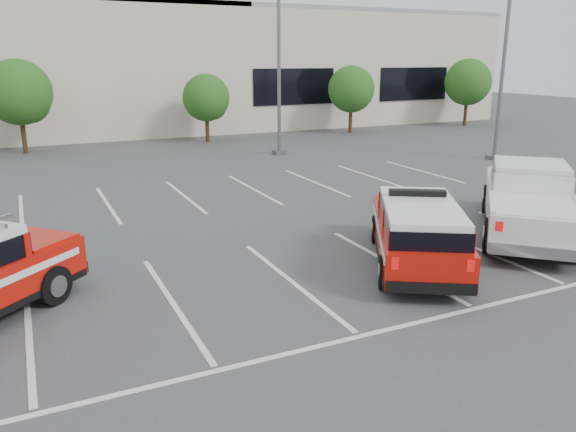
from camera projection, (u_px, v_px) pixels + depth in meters
name	position (u px, v px, depth m)	size (l,w,h in m)	color
ground	(292.00, 282.00, 12.58)	(120.00, 120.00, 0.00)	#3A3A3D
stall_markings	(225.00, 229.00, 16.49)	(23.00, 15.00, 0.01)	silver
convention_building	(96.00, 60.00, 39.09)	(60.00, 16.99, 13.20)	beige
tree_mid_left	(21.00, 95.00, 28.90)	(3.37, 3.37, 4.85)	#3F2B19
tree_mid_right	(207.00, 99.00, 33.18)	(2.77, 2.77, 3.99)	#3F2B19
tree_right	(352.00, 91.00, 37.24)	(3.07, 3.07, 4.42)	#3F2B19
tree_far_right	(468.00, 84.00, 41.29)	(3.37, 3.37, 4.85)	#3F2B19
light_pole_mid	(279.00, 51.00, 27.98)	(0.90, 0.60, 10.24)	#59595E
light_pole_right	(505.00, 51.00, 26.48)	(0.90, 0.60, 10.24)	#59595E
fire_chief_suv	(417.00, 237.00, 13.41)	(4.16, 5.26, 1.77)	#AA1108
white_pickup	(528.00, 207.00, 15.86)	(6.01, 6.14, 1.96)	silver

